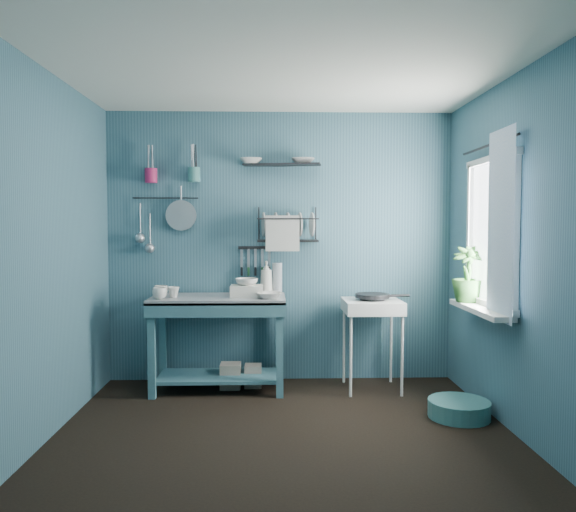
{
  "coord_description": "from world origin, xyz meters",
  "views": [
    {
      "loc": [
        -0.09,
        -3.74,
        1.45
      ],
      "look_at": [
        0.05,
        0.85,
        1.2
      ],
      "focal_mm": 35.0,
      "sensor_mm": 36.0,
      "label": 1
    }
  ],
  "objects_px": {
    "utensil_cup_teal": "(194,175)",
    "colander": "(181,215)",
    "floor_basin": "(459,409)",
    "wash_tub": "(247,291)",
    "storage_tin_small": "(253,376)",
    "mug_right": "(161,291)",
    "mug_left": "(160,293)",
    "frying_pan": "(372,296)",
    "mug_mid": "(174,292)",
    "utensil_cup_magenta": "(151,176)",
    "dish_rack": "(288,224)",
    "water_bottle": "(277,278)",
    "soap_bottle": "(266,277)",
    "work_counter": "(219,343)",
    "hotplate_stand": "(372,345)",
    "potted_plant": "(468,274)",
    "storage_tin_large": "(231,376)"
  },
  "relations": [
    {
      "from": "potted_plant",
      "to": "storage_tin_small",
      "type": "xyz_separation_m",
      "value": [
        -1.76,
        0.51,
        -0.96
      ]
    },
    {
      "from": "work_counter",
      "to": "mug_left",
      "type": "distance_m",
      "value": 0.69
    },
    {
      "from": "utensil_cup_magenta",
      "to": "utensil_cup_teal",
      "type": "distance_m",
      "value": 0.39
    },
    {
      "from": "soap_bottle",
      "to": "storage_tin_small",
      "type": "bearing_deg",
      "value": -135.0
    },
    {
      "from": "utensil_cup_teal",
      "to": "floor_basin",
      "type": "bearing_deg",
      "value": -26.11
    },
    {
      "from": "work_counter",
      "to": "soap_bottle",
      "type": "height_order",
      "value": "soap_bottle"
    },
    {
      "from": "dish_rack",
      "to": "colander",
      "type": "height_order",
      "value": "colander"
    },
    {
      "from": "wash_tub",
      "to": "colander",
      "type": "relative_size",
      "value": 1.0
    },
    {
      "from": "mug_right",
      "to": "soap_bottle",
      "type": "height_order",
      "value": "soap_bottle"
    },
    {
      "from": "mug_mid",
      "to": "utensil_cup_teal",
      "type": "height_order",
      "value": "utensil_cup_teal"
    },
    {
      "from": "soap_bottle",
      "to": "water_bottle",
      "type": "height_order",
      "value": "soap_bottle"
    },
    {
      "from": "mug_mid",
      "to": "mug_right",
      "type": "distance_m",
      "value": 0.13
    },
    {
      "from": "mug_left",
      "to": "soap_bottle",
      "type": "distance_m",
      "value": 0.97
    },
    {
      "from": "colander",
      "to": "mug_right",
      "type": "bearing_deg",
      "value": -115.55
    },
    {
      "from": "frying_pan",
      "to": "storage_tin_large",
      "type": "relative_size",
      "value": 1.36
    },
    {
      "from": "hotplate_stand",
      "to": "water_bottle",
      "type": "bearing_deg",
      "value": 161.54
    },
    {
      "from": "mug_left",
      "to": "utensil_cup_magenta",
      "type": "height_order",
      "value": "utensil_cup_magenta"
    },
    {
      "from": "soap_bottle",
      "to": "water_bottle",
      "type": "distance_m",
      "value": 0.1
    },
    {
      "from": "wash_tub",
      "to": "storage_tin_small",
      "type": "distance_m",
      "value": 0.79
    },
    {
      "from": "mug_right",
      "to": "wash_tub",
      "type": "height_order",
      "value": "wash_tub"
    },
    {
      "from": "utensil_cup_magenta",
      "to": "utensil_cup_teal",
      "type": "height_order",
      "value": "utensil_cup_teal"
    },
    {
      "from": "wash_tub",
      "to": "hotplate_stand",
      "type": "relative_size",
      "value": 0.35
    },
    {
      "from": "frying_pan",
      "to": "utensil_cup_teal",
      "type": "bearing_deg",
      "value": 170.01
    },
    {
      "from": "frying_pan",
      "to": "storage_tin_small",
      "type": "relative_size",
      "value": 1.5
    },
    {
      "from": "colander",
      "to": "floor_basin",
      "type": "bearing_deg",
      "value": -25.45
    },
    {
      "from": "hotplate_stand",
      "to": "utensil_cup_magenta",
      "type": "xyz_separation_m",
      "value": [
        -1.98,
        0.28,
        1.51
      ]
    },
    {
      "from": "mug_mid",
      "to": "utensil_cup_magenta",
      "type": "height_order",
      "value": "utensil_cup_magenta"
    },
    {
      "from": "wash_tub",
      "to": "work_counter",
      "type": "bearing_deg",
      "value": 175.43
    },
    {
      "from": "work_counter",
      "to": "utensil_cup_magenta",
      "type": "relative_size",
      "value": 9.0
    },
    {
      "from": "mug_mid",
      "to": "potted_plant",
      "type": "bearing_deg",
      "value": -8.61
    },
    {
      "from": "wash_tub",
      "to": "floor_basin",
      "type": "height_order",
      "value": "wash_tub"
    },
    {
      "from": "hotplate_stand",
      "to": "potted_plant",
      "type": "xyz_separation_m",
      "value": [
        0.7,
        -0.4,
        0.66
      ]
    },
    {
      "from": "utensil_cup_teal",
      "to": "colander",
      "type": "height_order",
      "value": "utensil_cup_teal"
    },
    {
      "from": "mug_mid",
      "to": "mug_left",
      "type": "bearing_deg",
      "value": -135.0
    },
    {
      "from": "storage_tin_small",
      "to": "hotplate_stand",
      "type": "bearing_deg",
      "value": -5.66
    },
    {
      "from": "wash_tub",
      "to": "soap_bottle",
      "type": "relative_size",
      "value": 0.94
    },
    {
      "from": "storage_tin_small",
      "to": "water_bottle",
      "type": "bearing_deg",
      "value": 32.47
    },
    {
      "from": "mug_left",
      "to": "soap_bottle",
      "type": "height_order",
      "value": "soap_bottle"
    },
    {
      "from": "floor_basin",
      "to": "wash_tub",
      "type": "bearing_deg",
      "value": 154.95
    },
    {
      "from": "colander",
      "to": "potted_plant",
      "type": "relative_size",
      "value": 0.62
    },
    {
      "from": "dish_rack",
      "to": "colander",
      "type": "xyz_separation_m",
      "value": [
        -0.98,
        0.08,
        0.08
      ]
    },
    {
      "from": "mug_left",
      "to": "frying_pan",
      "type": "distance_m",
      "value": 1.84
    },
    {
      "from": "colander",
      "to": "mug_left",
      "type": "bearing_deg",
      "value": -104.66
    },
    {
      "from": "wash_tub",
      "to": "utensil_cup_teal",
      "type": "bearing_deg",
      "value": 150.47
    },
    {
      "from": "utensil_cup_teal",
      "to": "storage_tin_large",
      "type": "relative_size",
      "value": 0.59
    },
    {
      "from": "utensil_cup_magenta",
      "to": "floor_basin",
      "type": "xyz_separation_m",
      "value": [
        2.51,
        -1.04,
        -1.84
      ]
    },
    {
      "from": "dish_rack",
      "to": "utensil_cup_teal",
      "type": "height_order",
      "value": "utensil_cup_teal"
    },
    {
      "from": "colander",
      "to": "storage_tin_small",
      "type": "relative_size",
      "value": 1.4
    },
    {
      "from": "wash_tub",
      "to": "dish_rack",
      "type": "xyz_separation_m",
      "value": [
        0.37,
        0.23,
        0.58
      ]
    },
    {
      "from": "mug_left",
      "to": "colander",
      "type": "distance_m",
      "value": 0.81
    }
  ]
}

